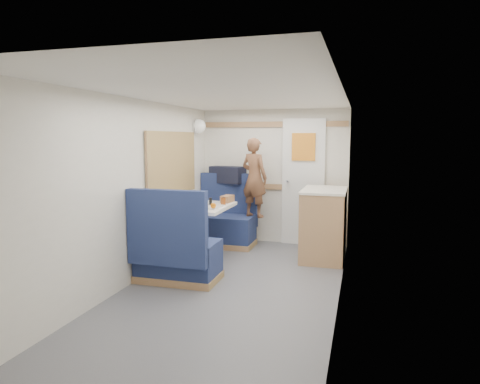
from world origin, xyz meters
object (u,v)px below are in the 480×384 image
(pepper_grinder, at_px, (211,202))
(duffel_bag, at_px, (228,175))
(bench_near, at_px, (176,255))
(salt_grinder, at_px, (201,203))
(dome_light, at_px, (199,126))
(cheese_block, at_px, (192,207))
(beer_glass, at_px, (223,201))
(galley_counter, at_px, (324,223))
(tray, at_px, (211,207))
(tumbler_mid, at_px, (201,198))
(person, at_px, (254,178))
(orange_fruit, at_px, (213,206))
(bread_loaf, at_px, (227,199))
(tumbler_left, at_px, (183,202))
(dinette_table, at_px, (204,218))
(wine_glass, at_px, (201,197))
(bench_far, at_px, (225,225))

(pepper_grinder, bearing_deg, duffel_bag, 96.49)
(bench_near, relative_size, salt_grinder, 11.40)
(dome_light, xyz_separation_m, salt_grinder, (0.38, -0.95, -0.98))
(cheese_block, xyz_separation_m, beer_glass, (0.25, 0.44, 0.01))
(galley_counter, height_order, pepper_grinder, galley_counter)
(duffel_bag, height_order, tray, duffel_bag)
(tumbler_mid, distance_m, beer_glass, 0.44)
(person, distance_m, orange_fruit, 1.17)
(galley_counter, distance_m, tray, 1.51)
(dome_light, bearing_deg, bread_loaf, -39.02)
(tumbler_left, relative_size, salt_grinder, 1.28)
(cheese_block, bearing_deg, galley_counter, 30.53)
(dinette_table, height_order, salt_grinder, salt_grinder)
(person, relative_size, pepper_grinder, 10.84)
(cheese_block, height_order, tumbler_left, tumbler_left)
(orange_fruit, xyz_separation_m, cheese_block, (-0.25, -0.06, -0.01))
(galley_counter, height_order, duffel_bag, duffel_bag)
(tumbler_left, bearing_deg, beer_glass, 32.65)
(person, xyz_separation_m, tray, (-0.32, -0.96, -0.29))
(galley_counter, height_order, wine_glass, galley_counter)
(salt_grinder, bearing_deg, person, 64.38)
(bench_near, bearing_deg, beer_glass, 77.00)
(orange_fruit, distance_m, tumbler_left, 0.45)
(tumbler_left, bearing_deg, pepper_grinder, 29.54)
(bench_far, bearing_deg, wine_glass, -90.26)
(dinette_table, bearing_deg, person, 62.18)
(dinette_table, relative_size, salt_grinder, 9.99)
(bench_far, bearing_deg, tray, -82.18)
(dome_light, relative_size, pepper_grinder, 1.91)
(cheese_block, distance_m, wine_glass, 0.27)
(salt_grinder, bearing_deg, wine_glass, 87.87)
(duffel_bag, relative_size, pepper_grinder, 5.00)
(pepper_grinder, bearing_deg, beer_glass, 39.07)
(dinette_table, height_order, pepper_grinder, pepper_grinder)
(wine_glass, bearing_deg, duffel_bag, 91.50)
(tumbler_mid, height_order, bread_loaf, tumbler_mid)
(orange_fruit, distance_m, bread_loaf, 0.64)
(tumbler_left, xyz_separation_m, beer_glass, (0.44, 0.28, -0.01))
(salt_grinder, relative_size, bread_loaf, 0.42)
(galley_counter, bearing_deg, tumbler_left, -156.77)
(galley_counter, height_order, tumbler_left, galley_counter)
(person, relative_size, tumbler_mid, 10.25)
(bench_far, height_order, duffel_bag, duffel_bag)
(galley_counter, bearing_deg, dinette_table, -159.46)
(pepper_grinder, height_order, bread_loaf, pepper_grinder)
(dinette_table, relative_size, galley_counter, 1.00)
(bench_far, height_order, salt_grinder, bench_far)
(beer_glass, relative_size, pepper_grinder, 0.94)
(tray, xyz_separation_m, salt_grinder, (-0.14, 0.01, 0.04))
(wine_glass, bearing_deg, tumbler_left, -154.36)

